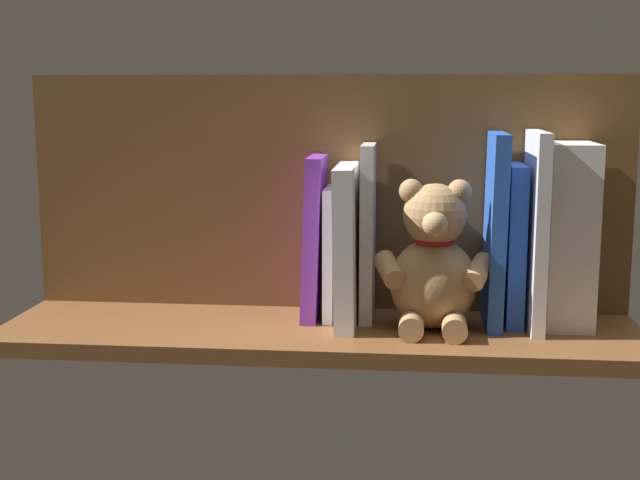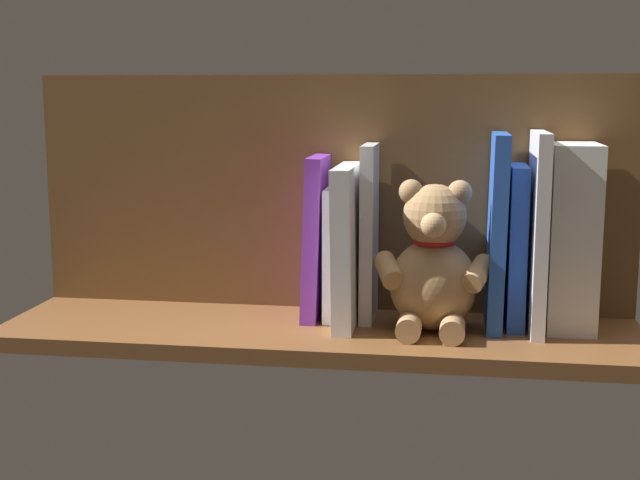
# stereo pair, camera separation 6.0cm
# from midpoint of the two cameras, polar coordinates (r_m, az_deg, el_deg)

# --- Properties ---
(ground_plane) EXTENTS (0.88, 0.25, 0.02)m
(ground_plane) POSITION_cam_midpoint_polar(r_m,az_deg,el_deg) (1.22, 1.42, -6.08)
(ground_plane) COLOR brown
(shelf_back_panel) EXTENTS (0.88, 0.02, 0.34)m
(shelf_back_panel) POSITION_cam_midpoint_polar(r_m,az_deg,el_deg) (1.28, 2.06, 3.09)
(shelf_back_panel) COLOR brown
(shelf_back_panel) RESTS_ON ground_plane
(dictionary_thick_white) EXTENTS (0.06, 0.11, 0.25)m
(dictionary_thick_white) POSITION_cam_midpoint_polar(r_m,az_deg,el_deg) (1.23, 17.52, 0.17)
(dictionary_thick_white) COLOR white
(dictionary_thick_white) RESTS_ON ground_plane
(book_0) EXTENTS (0.02, 0.14, 0.27)m
(book_0) POSITION_cam_midpoint_polar(r_m,az_deg,el_deg) (1.21, 15.46, 0.50)
(book_0) COLOR silver
(book_0) RESTS_ON ground_plane
(book_1) EXTENTS (0.02, 0.11, 0.22)m
(book_1) POSITION_cam_midpoint_polar(r_m,az_deg,el_deg) (1.23, 14.12, -0.40)
(book_1) COLOR blue
(book_1) RESTS_ON ground_plane
(book_2) EXTENTS (0.02, 0.13, 0.27)m
(book_2) POSITION_cam_midpoint_polar(r_m,az_deg,el_deg) (1.21, 12.92, 0.55)
(book_2) COLOR blue
(book_2) RESTS_ON ground_plane
(teddy_bear) EXTENTS (0.17, 0.13, 0.21)m
(teddy_bear) POSITION_cam_midpoint_polar(r_m,az_deg,el_deg) (1.18, 8.91, -1.67)
(teddy_bear) COLOR tan
(teddy_bear) RESTS_ON ground_plane
(book_3) EXTENTS (0.02, 0.10, 0.25)m
(book_3) POSITION_cam_midpoint_polar(r_m,az_deg,el_deg) (1.23, 4.65, 0.47)
(book_3) COLOR silver
(book_3) RESTS_ON ground_plane
(book_4) EXTENTS (0.03, 0.16, 0.22)m
(book_4) POSITION_cam_midpoint_polar(r_m,az_deg,el_deg) (1.20, 3.23, -0.37)
(book_4) COLOR silver
(book_4) RESTS_ON ground_plane
(book_5) EXTENTS (0.01, 0.10, 0.19)m
(book_5) POSITION_cam_midpoint_polar(r_m,az_deg,el_deg) (1.24, 2.18, -0.86)
(book_5) COLOR silver
(book_5) RESTS_ON ground_plane
(book_6) EXTENTS (0.03, 0.10, 0.23)m
(book_6) POSITION_cam_midpoint_polar(r_m,az_deg,el_deg) (1.23, 1.11, 0.14)
(book_6) COLOR purple
(book_6) RESTS_ON ground_plane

